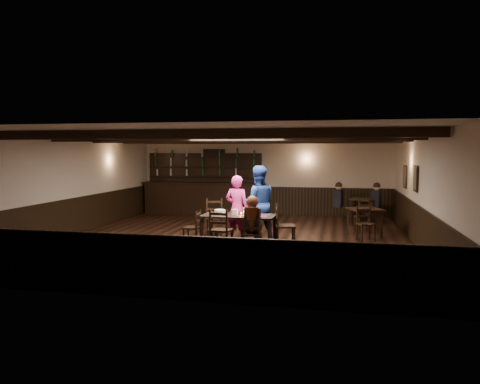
% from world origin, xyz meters
% --- Properties ---
extents(ground, '(10.00, 10.00, 0.00)m').
position_xyz_m(ground, '(0.00, 0.00, 0.00)').
color(ground, black).
rests_on(ground, ground).
extents(room_shell, '(9.02, 10.02, 2.71)m').
position_xyz_m(room_shell, '(0.01, 0.04, 1.75)').
color(room_shell, beige).
rests_on(room_shell, ground).
extents(dining_table, '(1.76, 0.92, 0.75)m').
position_xyz_m(dining_table, '(0.29, -0.77, 0.68)').
color(dining_table, black).
rests_on(dining_table, ground).
extents(chair_near_left, '(0.50, 0.48, 0.98)m').
position_xyz_m(chair_near_left, '(0.02, -1.55, 0.57)').
color(chair_near_left, black).
rests_on(chair_near_left, ground).
extents(chair_near_right, '(0.40, 0.38, 0.83)m').
position_xyz_m(chair_near_right, '(0.74, -1.47, 0.48)').
color(chair_near_right, black).
rests_on(chair_near_right, ground).
extents(chair_end_left, '(0.38, 0.40, 0.84)m').
position_xyz_m(chair_end_left, '(-0.78, -0.87, 0.49)').
color(chair_end_left, black).
rests_on(chair_end_left, ground).
extents(chair_end_right, '(0.54, 0.56, 1.03)m').
position_xyz_m(chair_end_right, '(1.31, -0.73, 0.60)').
color(chair_end_right, black).
rests_on(chair_end_right, ground).
extents(chair_far_pushed, '(0.55, 0.53, 1.00)m').
position_xyz_m(chair_far_pushed, '(-0.66, 0.46, 0.59)').
color(chair_far_pushed, black).
rests_on(chair_far_pushed, ground).
extents(woman_pink, '(0.67, 0.50, 1.67)m').
position_xyz_m(woman_pink, '(0.13, -0.26, 0.84)').
color(woman_pink, '#E2348C').
rests_on(woman_pink, ground).
extents(man_blue, '(1.11, 0.98, 1.91)m').
position_xyz_m(man_blue, '(0.63, -0.08, 0.96)').
color(man_blue, navy).
rests_on(man_blue, ground).
extents(seated_person, '(0.35, 0.52, 0.85)m').
position_xyz_m(seated_person, '(0.74, -1.42, 0.84)').
color(seated_person, black).
rests_on(seated_person, ground).
extents(cake, '(0.33, 0.33, 0.10)m').
position_xyz_m(cake, '(-0.21, -0.66, 0.80)').
color(cake, white).
rests_on(cake, dining_table).
extents(plate_stack_a, '(0.15, 0.15, 0.14)m').
position_xyz_m(plate_stack_a, '(0.19, -0.79, 0.82)').
color(plate_stack_a, white).
rests_on(plate_stack_a, dining_table).
extents(plate_stack_b, '(0.15, 0.15, 0.18)m').
position_xyz_m(plate_stack_b, '(0.47, -0.75, 0.84)').
color(plate_stack_b, white).
rests_on(plate_stack_b, dining_table).
extents(tea_light, '(0.04, 0.04, 0.06)m').
position_xyz_m(tea_light, '(0.33, -0.70, 0.78)').
color(tea_light, '#A5A8AD').
rests_on(tea_light, dining_table).
extents(salt_shaker, '(0.04, 0.04, 0.10)m').
position_xyz_m(salt_shaker, '(0.62, -0.90, 0.80)').
color(salt_shaker, silver).
rests_on(salt_shaker, dining_table).
extents(pepper_shaker, '(0.03, 0.03, 0.08)m').
position_xyz_m(pepper_shaker, '(0.68, -0.85, 0.79)').
color(pepper_shaker, '#A5A8AD').
rests_on(pepper_shaker, dining_table).
extents(drink_glass, '(0.08, 0.08, 0.12)m').
position_xyz_m(drink_glass, '(0.64, -0.70, 0.81)').
color(drink_glass, silver).
rests_on(drink_glass, dining_table).
extents(menu_red, '(0.33, 0.24, 0.00)m').
position_xyz_m(menu_red, '(0.82, -0.91, 0.75)').
color(menu_red, maroon).
rests_on(menu_red, dining_table).
extents(menu_blue, '(0.29, 0.20, 0.00)m').
position_xyz_m(menu_blue, '(0.89, -0.62, 0.75)').
color(menu_blue, navy).
rests_on(menu_blue, dining_table).
extents(bar_counter, '(4.45, 0.70, 2.20)m').
position_xyz_m(bar_counter, '(-2.21, 4.72, 0.73)').
color(bar_counter, black).
rests_on(bar_counter, ground).
extents(back_table_a, '(1.04, 1.04, 0.75)m').
position_xyz_m(back_table_a, '(3.31, 1.18, 0.65)').
color(back_table_a, black).
rests_on(back_table_a, ground).
extents(back_table_b, '(0.89, 0.89, 0.75)m').
position_xyz_m(back_table_b, '(3.38, 3.86, 0.64)').
color(back_table_b, black).
rests_on(back_table_b, ground).
extents(bg_patron_left, '(0.33, 0.44, 0.81)m').
position_xyz_m(bg_patron_left, '(2.62, 3.73, 0.87)').
color(bg_patron_left, black).
rests_on(bg_patron_left, ground).
extents(bg_patron_right, '(0.36, 0.45, 0.81)m').
position_xyz_m(bg_patron_right, '(3.80, 3.74, 0.87)').
color(bg_patron_right, black).
rests_on(bg_patron_right, ground).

